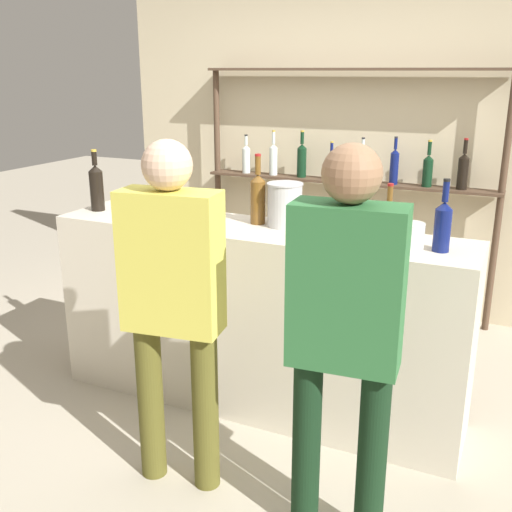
% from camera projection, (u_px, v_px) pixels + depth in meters
% --- Properties ---
extents(ground_plane, '(16.00, 16.00, 0.00)m').
position_uv_depth(ground_plane, '(256.00, 401.00, 3.55)').
color(ground_plane, '#B2A893').
extents(bar_counter, '(2.34, 0.50, 1.06)m').
position_uv_depth(bar_counter, '(256.00, 319.00, 3.39)').
color(bar_counter, beige).
rests_on(bar_counter, ground_plane).
extents(back_wall, '(3.94, 0.12, 2.80)m').
position_uv_depth(back_wall, '(354.00, 133.00, 4.74)').
color(back_wall, beige).
rests_on(back_wall, ground_plane).
extents(back_shelf, '(2.33, 0.18, 1.89)m').
position_uv_depth(back_shelf, '(348.00, 155.00, 4.62)').
color(back_shelf, '#4C3828').
rests_on(back_shelf, ground_plane).
extents(counter_bottle_0, '(0.08, 0.08, 0.34)m').
position_uv_depth(counter_bottle_0, '(443.00, 225.00, 2.78)').
color(counter_bottle_0, '#0F1956').
rests_on(counter_bottle_0, bar_counter).
extents(counter_bottle_1, '(0.08, 0.08, 0.38)m').
position_uv_depth(counter_bottle_1, '(258.00, 197.00, 3.28)').
color(counter_bottle_1, brown).
rests_on(counter_bottle_1, bar_counter).
extents(counter_bottle_2, '(0.07, 0.07, 0.30)m').
position_uv_depth(counter_bottle_2, '(388.00, 221.00, 2.88)').
color(counter_bottle_2, brown).
rests_on(counter_bottle_2, bar_counter).
extents(counter_bottle_3, '(0.08, 0.08, 0.37)m').
position_uv_depth(counter_bottle_3, '(97.00, 187.00, 3.59)').
color(counter_bottle_3, black).
rests_on(counter_bottle_3, bar_counter).
extents(counter_bottle_4, '(0.08, 0.08, 0.31)m').
position_uv_depth(counter_bottle_4, '(340.00, 214.00, 3.03)').
color(counter_bottle_4, black).
rests_on(counter_bottle_4, bar_counter).
extents(counter_bottle_5, '(0.07, 0.07, 0.31)m').
position_uv_depth(counter_bottle_5, '(163.00, 200.00, 3.36)').
color(counter_bottle_5, '#0F1956').
rests_on(counter_bottle_5, bar_counter).
extents(wine_glass, '(0.09, 0.09, 0.15)m').
position_uv_depth(wine_glass, '(140.00, 201.00, 3.35)').
color(wine_glass, silver).
rests_on(wine_glass, bar_counter).
extents(ice_bucket, '(0.20, 0.20, 0.24)m').
position_uv_depth(ice_bucket, '(285.00, 205.00, 3.23)').
color(ice_bucket, '#B2B2B7').
rests_on(ice_bucket, bar_counter).
extents(cork_jar, '(0.14, 0.14, 0.14)m').
position_uv_depth(cork_jar, '(409.00, 238.00, 2.78)').
color(cork_jar, silver).
rests_on(cork_jar, bar_counter).
extents(customer_right, '(0.43, 0.22, 1.64)m').
position_uv_depth(customer_right, '(345.00, 323.00, 2.25)').
color(customer_right, black).
rests_on(customer_right, ground_plane).
extents(customer_center, '(0.45, 0.25, 1.61)m').
position_uv_depth(customer_center, '(173.00, 294.00, 2.60)').
color(customer_center, brown).
rests_on(customer_center, ground_plane).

